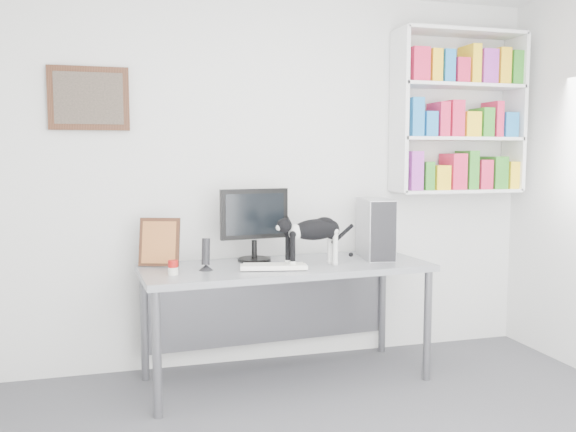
% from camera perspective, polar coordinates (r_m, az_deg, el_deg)
% --- Properties ---
extents(room, '(4.01, 4.01, 2.70)m').
position_cam_1_polar(room, '(2.60, 10.16, 1.78)').
color(room, '#4A4A4E').
rests_on(room, ground).
extents(bookshelf, '(1.03, 0.28, 1.24)m').
position_cam_1_polar(bookshelf, '(4.90, 15.67, 9.31)').
color(bookshelf, white).
rests_on(bookshelf, room).
extents(wall_art, '(0.52, 0.04, 0.42)m').
position_cam_1_polar(wall_art, '(4.33, -18.14, 10.42)').
color(wall_art, '#4D2A18').
rests_on(wall_art, room).
extents(desk, '(1.96, 0.87, 0.80)m').
position_cam_1_polar(desk, '(4.17, -0.19, -9.94)').
color(desk, gray).
rests_on(desk, room).
extents(monitor, '(0.50, 0.28, 0.51)m').
position_cam_1_polar(monitor, '(4.18, -3.19, -0.79)').
color(monitor, black).
rests_on(monitor, desk).
extents(keyboard, '(0.45, 0.24, 0.03)m').
position_cam_1_polar(keyboard, '(3.92, -1.36, -4.76)').
color(keyboard, white).
rests_on(keyboard, desk).
extents(pc_tower, '(0.25, 0.44, 0.42)m').
position_cam_1_polar(pc_tower, '(4.38, 8.16, -1.14)').
color(pc_tower, '#A8A9AD').
rests_on(pc_tower, desk).
extents(speaker, '(0.12, 0.12, 0.21)m').
position_cam_1_polar(speaker, '(3.90, -7.69, -3.51)').
color(speaker, black).
rests_on(speaker, desk).
extents(leaning_print, '(0.29, 0.19, 0.33)m').
position_cam_1_polar(leaning_print, '(4.09, -11.94, -2.32)').
color(leaning_print, '#4D2A18').
rests_on(leaning_print, desk).
extents(soup_can, '(0.07, 0.07, 0.09)m').
position_cam_1_polar(soup_can, '(3.79, -10.70, -4.76)').
color(soup_can, '#A2100D').
rests_on(soup_can, desk).
extents(cat, '(0.55, 0.26, 0.33)m').
position_cam_1_polar(cat, '(4.00, 2.41, -2.41)').
color(cat, black).
rests_on(cat, desk).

